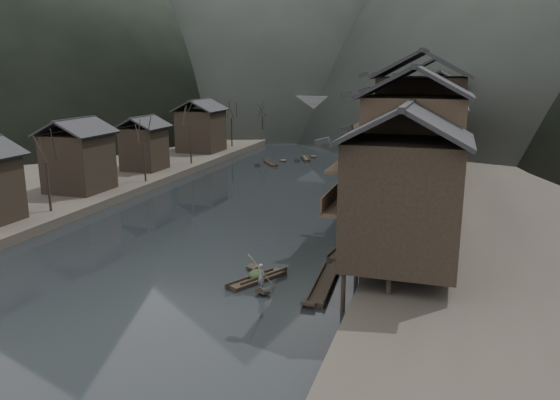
% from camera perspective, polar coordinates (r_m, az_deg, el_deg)
% --- Properties ---
extents(water, '(300.00, 300.00, 0.00)m').
position_cam_1_polar(water, '(48.41, -7.71, -4.20)').
color(water, black).
rests_on(water, ground).
extents(left_bank, '(40.00, 200.00, 1.20)m').
position_cam_1_polar(left_bank, '(99.37, -16.27, 4.95)').
color(left_bank, '#2D2823').
rests_on(left_bank, ground).
extents(stilt_houses, '(9.00, 67.60, 16.39)m').
position_cam_1_polar(stilt_houses, '(60.89, 15.13, 7.79)').
color(stilt_houses, black).
rests_on(stilt_houses, ground).
extents(left_houses, '(8.10, 53.20, 8.73)m').
position_cam_1_polar(left_houses, '(74.33, -15.65, 6.15)').
color(left_houses, black).
rests_on(left_houses, left_bank).
extents(bare_trees, '(3.94, 73.50, 7.89)m').
position_cam_1_polar(bare_trees, '(76.97, -11.32, 7.24)').
color(bare_trees, black).
rests_on(bare_trees, left_bank).
extents(moored_sampans, '(2.38, 50.59, 0.47)m').
position_cam_1_polar(moored_sampans, '(58.77, 9.59, -0.85)').
color(moored_sampans, black).
rests_on(moored_sampans, water).
extents(midriver_boats, '(16.95, 25.93, 0.45)m').
position_cam_1_polar(midriver_boats, '(92.57, 4.21, 4.60)').
color(midriver_boats, black).
rests_on(midriver_boats, water).
extents(stone_bridge, '(40.00, 6.00, 9.00)m').
position_cam_1_polar(stone_bridge, '(115.70, 7.69, 8.78)').
color(stone_bridge, '#4C4C4F').
rests_on(stone_bridge, ground).
extents(hero_sampan, '(3.28, 5.03, 0.44)m').
position_cam_1_polar(hero_sampan, '(39.05, -2.39, -8.23)').
color(hero_sampan, black).
rests_on(hero_sampan, water).
extents(cargo_heap, '(1.15, 1.51, 0.69)m').
position_cam_1_polar(cargo_heap, '(39.06, -2.46, -7.31)').
color(cargo_heap, black).
rests_on(cargo_heap, hero_sampan).
extents(boatman, '(0.79, 0.71, 1.81)m').
position_cam_1_polar(boatman, '(36.94, -1.99, -7.63)').
color(boatman, '#555557').
rests_on(boatman, hero_sampan).
extents(bamboo_pole, '(1.20, 2.81, 3.58)m').
position_cam_1_polar(bamboo_pole, '(35.99, -1.72, -3.68)').
color(bamboo_pole, '#8C7A51').
rests_on(bamboo_pole, boatman).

